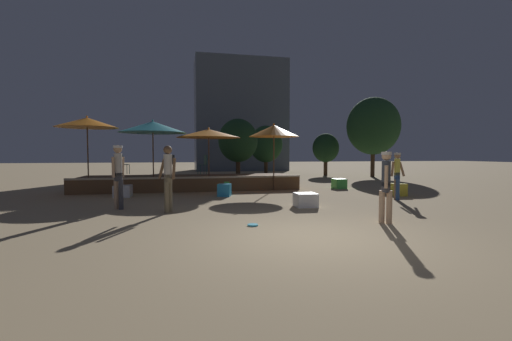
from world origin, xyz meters
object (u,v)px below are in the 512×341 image
object	(u,v)px
background_tree_2	(326,148)
cube_seat_1	(224,190)
person_1	(118,172)
person_3	(168,176)
patio_umbrella_1	(153,127)
bistro_chair_2	(171,162)
patio_umbrella_0	(209,133)
background_tree_3	(238,141)
bistro_chair_0	(204,163)
frisbee_disc	(253,225)
patio_umbrella_2	(274,131)
cube_seat_5	(224,186)
patio_umbrella_3	(87,123)
background_tree_0	(266,144)
person_0	(386,184)
person_2	(397,174)
bistro_chair_1	(123,163)
cube_seat_0	(123,191)
cube_seat_3	(339,184)
cube_seat_2	(305,200)
background_tree_1	(373,126)
cube_seat_4	(398,190)

from	to	relation	value
background_tree_2	cube_seat_1	bearing A→B (deg)	-129.58
person_1	person_3	size ratio (longest dim) A/B	1.02
patio_umbrella_1	bistro_chair_2	bearing A→B (deg)	71.70
patio_umbrella_0	background_tree_3	size ratio (longest dim) A/B	0.73
person_3	bistro_chair_0	bearing A→B (deg)	13.82
frisbee_disc	person_3	bearing A→B (deg)	131.35
patio_umbrella_2	cube_seat_5	world-z (taller)	patio_umbrella_2
patio_umbrella_3	background_tree_0	bearing A→B (deg)	47.41
cube_seat_5	person_0	bearing A→B (deg)	-70.36
patio_umbrella_1	person_1	world-z (taller)	patio_umbrella_1
cube_seat_1	person_0	world-z (taller)	person_0
patio_umbrella_1	person_2	distance (m)	9.67
bistro_chair_1	cube_seat_0	bearing A→B (deg)	158.40
cube_seat_1	patio_umbrella_2	bearing A→B (deg)	34.05
background_tree_3	person_1	bearing A→B (deg)	-116.11
cube_seat_3	person_2	size ratio (longest dim) A/B	0.35
cube_seat_2	person_1	bearing A→B (deg)	172.54
person_2	person_1	bearing A→B (deg)	104.27
patio_umbrella_3	background_tree_1	distance (m)	17.97
bistro_chair_1	background_tree_2	bearing A→B (deg)	-93.43
person_0	person_2	world-z (taller)	person_0
frisbee_disc	background_tree_1	world-z (taller)	background_tree_1
cube_seat_4	background_tree_1	bearing A→B (deg)	63.62
cube_seat_5	bistro_chair_1	size ratio (longest dim) A/B	0.69
person_1	background_tree_1	xyz separation A→B (m)	(14.79, 10.99, 2.45)
bistro_chair_0	background_tree_1	world-z (taller)	background_tree_1
person_2	cube_seat_5	bearing A→B (deg)	66.38
patio_umbrella_2	patio_umbrella_3	distance (m)	7.55
patio_umbrella_3	background_tree_2	xyz separation A→B (m)	(14.02, 8.98, -0.79)
cube_seat_0	bistro_chair_0	size ratio (longest dim) A/B	0.71
patio_umbrella_1	background_tree_1	size ratio (longest dim) A/B	0.55
cube_seat_0	cube_seat_1	bearing A→B (deg)	-9.29
patio_umbrella_2	cube_seat_4	size ratio (longest dim) A/B	4.75
patio_umbrella_2	person_3	distance (m)	6.71
cube_seat_5	bistro_chair_2	world-z (taller)	bistro_chair_2
bistro_chair_1	background_tree_2	world-z (taller)	background_tree_2
patio_umbrella_3	bistro_chair_0	bearing A→B (deg)	17.85
background_tree_2	cube_seat_2	bearing A→B (deg)	-116.13
cube_seat_1	cube_seat_2	xyz separation A→B (m)	(2.08, -3.10, -0.03)
cube_seat_0	background_tree_1	bearing A→B (deg)	27.82
bistro_chair_2	person_0	bearing A→B (deg)	45.94
bistro_chair_0	background_tree_1	xyz separation A→B (m)	(11.97, 5.39, 2.32)
patio_umbrella_2	cube_seat_2	world-z (taller)	patio_umbrella_2
background_tree_0	person_2	bearing A→B (deg)	-86.22
patio_umbrella_1	cube_seat_5	size ratio (longest dim) A/B	4.89
patio_umbrella_2	patio_umbrella_1	bearing A→B (deg)	175.56
patio_umbrella_3	person_3	bearing A→B (deg)	-57.17
frisbee_disc	bistro_chair_2	bearing A→B (deg)	101.88
patio_umbrella_2	background_tree_0	xyz separation A→B (m)	(2.38, 10.91, -0.26)
cube_seat_1	cube_seat_2	bearing A→B (deg)	-56.15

